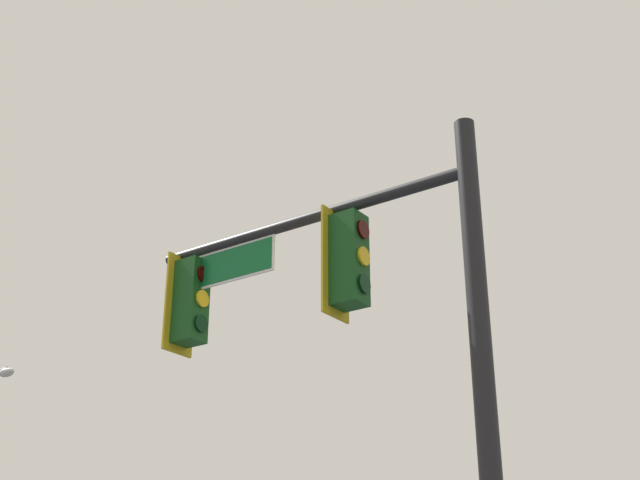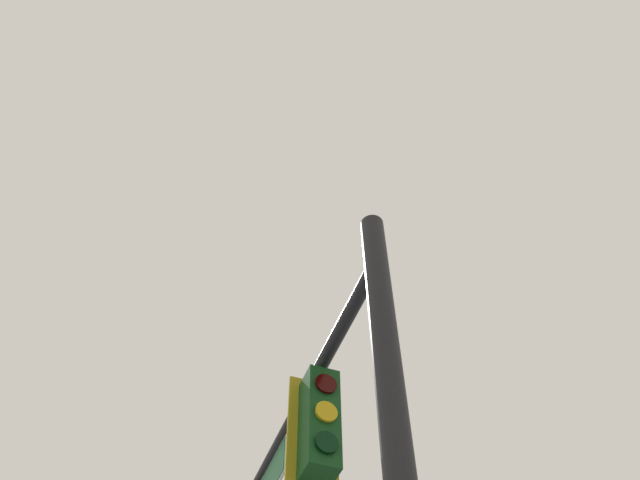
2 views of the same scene
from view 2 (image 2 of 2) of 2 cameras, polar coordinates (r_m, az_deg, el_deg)
The scene contains 0 objects.
Camera 2 is at (-10.94, -4.98, 1.75)m, focal length 35.00 mm.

